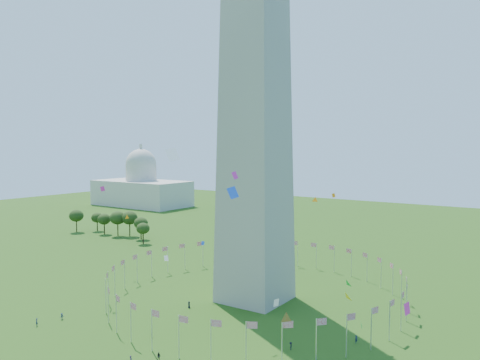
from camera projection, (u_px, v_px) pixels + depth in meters
name	position (u px, v px, depth m)	size (l,w,h in m)	color
flag_ring	(255.00, 284.00, 130.20)	(80.24, 80.24, 9.00)	silver
capitol_building	(141.00, 174.00, 337.13)	(70.00, 35.00, 46.00)	beige
kites_aloft	(249.00, 254.00, 97.60)	(105.00, 61.17, 37.23)	green
tree_line_west	(114.00, 225.00, 223.55)	(54.81, 15.46, 11.76)	#2D4A18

